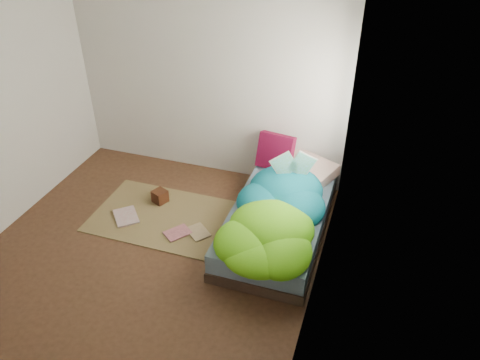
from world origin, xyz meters
name	(u,v)px	position (x,y,z in m)	size (l,w,h in m)	color
ground	(152,249)	(0.00, 0.00, 0.00)	(3.50, 3.50, 0.00)	#432B1A
room_walls	(135,112)	(0.01, 0.01, 1.63)	(3.54, 3.54, 2.62)	silver
bed	(279,220)	(1.22, 0.72, 0.17)	(1.00, 2.00, 0.34)	#3A2A20
duvet	(275,206)	(1.22, 0.50, 0.51)	(0.96, 1.84, 0.34)	navy
rug	(162,216)	(-0.15, 0.55, 0.01)	(1.60, 1.10, 0.01)	brown
pillow_floral	(309,168)	(1.39, 1.51, 0.41)	(0.63, 0.39, 0.14)	beige
pillow_magenta	(276,152)	(0.96, 1.52, 0.56)	(0.43, 0.13, 0.43)	#49041F
open_book	(294,157)	(1.28, 1.05, 0.81)	(0.41, 0.09, 0.25)	#388C2E
wooden_box	(160,196)	(-0.30, 0.81, 0.09)	(0.16, 0.16, 0.16)	#3D1A0D
floor_book_a	(115,219)	(-0.63, 0.31, 0.03)	(0.25, 0.34, 0.03)	beige
floor_book_b	(173,228)	(0.08, 0.37, 0.03)	(0.21, 0.28, 0.03)	#D0787E
floor_book_c	(190,235)	(0.31, 0.32, 0.02)	(0.20, 0.28, 0.02)	tan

